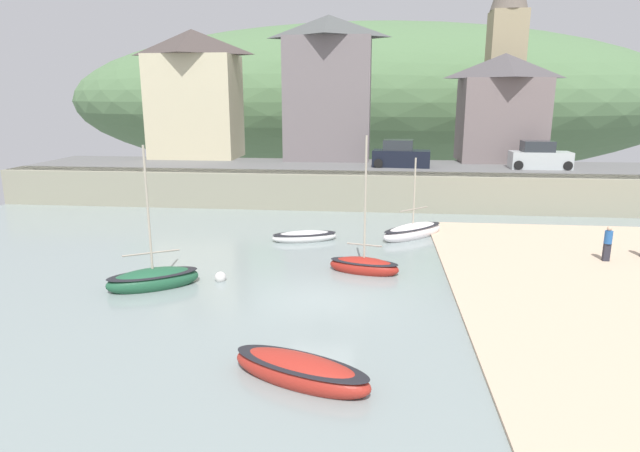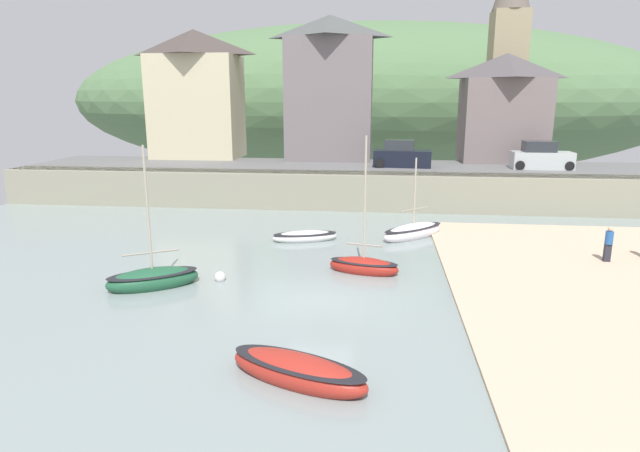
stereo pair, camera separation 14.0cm
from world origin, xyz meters
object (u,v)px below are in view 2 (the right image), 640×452
(parked_car_by_wall, at_px, (541,157))
(person_on_slipway, at_px, (609,242))
(sailboat_far_left, at_px, (413,232))
(church_with_spire, at_px, (508,48))
(motorboat_with_cabin, at_px, (153,279))
(sailboat_white_hull, at_px, (305,236))
(waterfront_building_left, at_px, (196,94))
(mooring_buoy, at_px, (220,277))
(rowboat_small_beached, at_px, (364,266))
(fishing_boat_green, at_px, (298,371))
(waterfront_building_right, at_px, (504,107))
(parked_car_near_slipway, at_px, (402,156))
(waterfront_building_centre, at_px, (330,88))

(parked_car_by_wall, height_order, person_on_slipway, parked_car_by_wall)
(sailboat_far_left, bearing_deg, church_with_spire, 23.94)
(motorboat_with_cabin, xyz_separation_m, sailboat_white_hull, (5.01, 7.64, -0.11))
(waterfront_building_left, height_order, motorboat_with_cabin, waterfront_building_left)
(parked_car_by_wall, relative_size, mooring_buoy, 8.79)
(waterfront_building_left, height_order, sailboat_white_hull, waterfront_building_left)
(rowboat_small_beached, relative_size, parked_car_by_wall, 1.46)
(waterfront_building_left, bearing_deg, fishing_boat_green, -66.99)
(rowboat_small_beached, bearing_deg, person_on_slipway, 26.68)
(waterfront_building_left, xyz_separation_m, rowboat_small_beached, (14.58, -21.72, -7.29))
(fishing_boat_green, xyz_separation_m, person_on_slipway, (12.32, 11.72, 0.70))
(person_on_slipway, bearing_deg, waterfront_building_left, 142.95)
(waterfront_building_right, height_order, sailboat_white_hull, waterfront_building_right)
(rowboat_small_beached, bearing_deg, sailboat_far_left, 82.19)
(sailboat_far_left, bearing_deg, waterfront_building_right, 21.22)
(waterfront_building_right, xyz_separation_m, parked_car_by_wall, (1.86, -4.50, -3.37))
(sailboat_white_hull, xyz_separation_m, parked_car_by_wall, (15.10, 12.30, 2.99))
(parked_car_by_wall, bearing_deg, motorboat_with_cabin, -134.70)
(rowboat_small_beached, bearing_deg, parked_car_by_wall, 69.23)
(motorboat_with_cabin, relative_size, parked_car_near_slipway, 1.37)
(waterfront_building_right, bearing_deg, fishing_boat_green, -110.28)
(waterfront_building_centre, xyz_separation_m, fishing_boat_green, (2.12, -30.95, -7.76))
(waterfront_building_centre, bearing_deg, mooring_buoy, -95.56)
(church_with_spire, xyz_separation_m, fishing_boat_green, (-12.26, -34.95, -10.97))
(mooring_buoy, bearing_deg, fishing_boat_green, -59.70)
(waterfront_building_centre, height_order, sailboat_white_hull, waterfront_building_centre)
(waterfront_building_centre, bearing_deg, person_on_slipway, -53.10)
(fishing_boat_green, distance_m, mooring_buoy, 8.72)
(parked_car_by_wall, bearing_deg, waterfront_building_left, 170.87)
(waterfront_building_centre, bearing_deg, fishing_boat_green, -86.09)
(person_on_slipway, bearing_deg, sailboat_far_left, 156.34)
(waterfront_building_left, distance_m, waterfront_building_centre, 11.04)
(fishing_boat_green, distance_m, person_on_slipway, 17.02)
(rowboat_small_beached, bearing_deg, waterfront_building_centre, 113.07)
(waterfront_building_left, xyz_separation_m, waterfront_building_centre, (11.03, 0.00, 0.45))
(waterfront_building_centre, bearing_deg, church_with_spire, 15.55)
(waterfront_building_centre, bearing_deg, sailboat_white_hull, -88.93)
(waterfront_building_left, distance_m, church_with_spire, 25.97)
(waterfront_building_centre, xyz_separation_m, parked_car_near_slipway, (5.69, -4.50, -4.84))
(waterfront_building_left, xyz_separation_m, sailboat_white_hull, (11.34, -16.80, -7.39))
(waterfront_building_left, height_order, sailboat_far_left, waterfront_building_left)
(sailboat_white_hull, relative_size, fishing_boat_green, 0.86)
(motorboat_with_cabin, xyz_separation_m, sailboat_far_left, (10.70, 8.91, -0.01))
(waterfront_building_centre, distance_m, waterfront_building_right, 13.63)
(sailboat_far_left, height_order, mooring_buoy, sailboat_far_left)
(rowboat_small_beached, xyz_separation_m, sailboat_far_left, (2.45, 6.19, 0.01))
(fishing_boat_green, relative_size, parked_car_near_slipway, 1.00)
(sailboat_far_left, distance_m, parked_car_by_wall, 14.79)
(parked_car_by_wall, bearing_deg, waterfront_building_right, 112.97)
(waterfront_building_centre, xyz_separation_m, motorboat_with_cabin, (-4.70, -24.45, -7.72))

